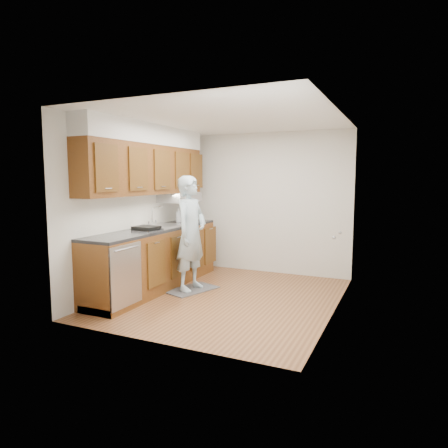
# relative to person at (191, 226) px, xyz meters

# --- Properties ---
(floor) EXTENTS (3.50, 3.50, 0.00)m
(floor) POSITION_rel_person_xyz_m (0.65, -0.12, -0.99)
(floor) COLOR brown
(floor) RESTS_ON ground
(ceiling) EXTENTS (3.50, 3.50, 0.00)m
(ceiling) POSITION_rel_person_xyz_m (0.65, -0.12, 1.51)
(ceiling) COLOR white
(ceiling) RESTS_ON wall_left
(wall_left) EXTENTS (0.02, 3.50, 2.50)m
(wall_left) POSITION_rel_person_xyz_m (-0.85, -0.12, 0.26)
(wall_left) COLOR silver
(wall_left) RESTS_ON floor
(wall_right) EXTENTS (0.02, 3.50, 2.50)m
(wall_right) POSITION_rel_person_xyz_m (2.15, -0.12, 0.26)
(wall_right) COLOR silver
(wall_right) RESTS_ON floor
(wall_back) EXTENTS (3.00, 0.02, 2.50)m
(wall_back) POSITION_rel_person_xyz_m (0.65, 1.63, 0.26)
(wall_back) COLOR silver
(wall_back) RESTS_ON floor
(counter) EXTENTS (0.64, 2.80, 1.30)m
(counter) POSITION_rel_person_xyz_m (-0.55, -0.12, -0.50)
(counter) COLOR brown
(counter) RESTS_ON floor
(upper_cabinets) EXTENTS (0.47, 2.80, 1.21)m
(upper_cabinets) POSITION_rel_person_xyz_m (-0.68, -0.08, 0.96)
(upper_cabinets) COLOR brown
(upper_cabinets) RESTS_ON wall_left
(closet_door) EXTENTS (0.02, 1.22, 2.05)m
(closet_door) POSITION_rel_person_xyz_m (2.14, 0.18, 0.04)
(closet_door) COLOR white
(closet_door) RESTS_ON wall_right
(floor_mat) EXTENTS (0.70, 0.90, 0.01)m
(floor_mat) POSITION_rel_person_xyz_m (0.00, 0.00, -0.98)
(floor_mat) COLOR slate
(floor_mat) RESTS_ON floor
(person) EXTENTS (0.50, 0.72, 1.95)m
(person) POSITION_rel_person_xyz_m (0.00, 0.00, 0.00)
(person) COLOR #A3BBC7
(person) RESTS_ON floor_mat
(soap_bottle_a) EXTENTS (0.11, 0.11, 0.26)m
(soap_bottle_a) POSITION_rel_person_xyz_m (-0.62, 0.68, 0.08)
(soap_bottle_a) COLOR silver
(soap_bottle_a) RESTS_ON counter
(soap_bottle_b) EXTENTS (0.11, 0.12, 0.18)m
(soap_bottle_b) POSITION_rel_person_xyz_m (-0.44, 0.78, 0.04)
(soap_bottle_b) COLOR silver
(soap_bottle_b) RESTS_ON counter
(soap_bottle_c) EXTENTS (0.19, 0.19, 0.18)m
(soap_bottle_c) POSITION_rel_person_xyz_m (-0.55, 0.78, 0.04)
(soap_bottle_c) COLOR silver
(soap_bottle_c) RESTS_ON counter
(soda_can) EXTENTS (0.08, 0.08, 0.13)m
(soda_can) POSITION_rel_person_xyz_m (-0.41, 0.61, 0.02)
(soda_can) COLOR #A52A1C
(soda_can) RESTS_ON counter
(steel_can) EXTENTS (0.08, 0.08, 0.12)m
(steel_can) POSITION_rel_person_xyz_m (-0.35, 0.62, 0.01)
(steel_can) COLOR #A5A5AA
(steel_can) RESTS_ON counter
(dish_rack) EXTENTS (0.37, 0.32, 0.05)m
(dish_rack) POSITION_rel_person_xyz_m (-0.55, -0.37, -0.02)
(dish_rack) COLOR black
(dish_rack) RESTS_ON counter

